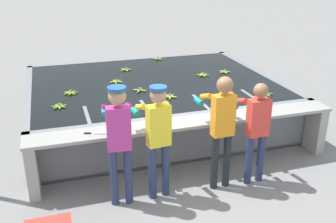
{
  "coord_description": "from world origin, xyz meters",
  "views": [
    {
      "loc": [
        -1.99,
        -5.05,
        3.29
      ],
      "look_at": [
        0.0,
        1.33,
        0.61
      ],
      "focal_mm": 42.0,
      "sensor_mm": 36.0,
      "label": 1
    }
  ],
  "objects_px": {
    "worker_0": "(119,134)",
    "banana_bunch_floating_5": "(158,59)",
    "banana_bunch_floating_0": "(203,75)",
    "banana_bunch_floating_9": "(170,97)",
    "banana_bunch_floating_1": "(140,90)",
    "banana_bunch_floating_2": "(71,93)",
    "banana_bunch_floating_4": "(116,82)",
    "worker_3": "(256,124)",
    "banana_bunch_floating_3": "(126,70)",
    "worker_1": "(158,131)",
    "banana_bunch_floating_6": "(225,72)",
    "knife_0": "(92,133)",
    "worker_2": "(222,122)",
    "banana_bunch_floating_8": "(59,106)",
    "banana_bunch_floating_7": "(266,94)"
  },
  "relations": [
    {
      "from": "worker_0",
      "to": "worker_3",
      "type": "distance_m",
      "value": 2.05
    },
    {
      "from": "banana_bunch_floating_0",
      "to": "banana_bunch_floating_3",
      "type": "bearing_deg",
      "value": 148.92
    },
    {
      "from": "banana_bunch_floating_5",
      "to": "banana_bunch_floating_4",
      "type": "bearing_deg",
      "value": -130.18
    },
    {
      "from": "banana_bunch_floating_3",
      "to": "worker_2",
      "type": "bearing_deg",
      "value": -80.1
    },
    {
      "from": "banana_bunch_floating_6",
      "to": "banana_bunch_floating_9",
      "type": "xyz_separation_m",
      "value": [
        -1.65,
        -1.19,
        0.0
      ]
    },
    {
      "from": "worker_0",
      "to": "banana_bunch_floating_4",
      "type": "bearing_deg",
      "value": 80.5
    },
    {
      "from": "banana_bunch_floating_0",
      "to": "banana_bunch_floating_1",
      "type": "relative_size",
      "value": 1.1
    },
    {
      "from": "worker_2",
      "to": "banana_bunch_floating_6",
      "type": "bearing_deg",
      "value": 64.15
    },
    {
      "from": "banana_bunch_floating_1",
      "to": "banana_bunch_floating_2",
      "type": "xyz_separation_m",
      "value": [
        -1.27,
        0.24,
        -0.0
      ]
    },
    {
      "from": "banana_bunch_floating_3",
      "to": "banana_bunch_floating_4",
      "type": "distance_m",
      "value": 0.9
    },
    {
      "from": "banana_bunch_floating_2",
      "to": "banana_bunch_floating_6",
      "type": "xyz_separation_m",
      "value": [
        3.35,
        0.44,
        0.0
      ]
    },
    {
      "from": "banana_bunch_floating_6",
      "to": "banana_bunch_floating_9",
      "type": "height_order",
      "value": "same"
    },
    {
      "from": "banana_bunch_floating_6",
      "to": "banana_bunch_floating_8",
      "type": "xyz_separation_m",
      "value": [
        -3.59,
        -1.11,
        -0.0
      ]
    },
    {
      "from": "worker_0",
      "to": "worker_1",
      "type": "xyz_separation_m",
      "value": [
        0.54,
        0.01,
        -0.04
      ]
    },
    {
      "from": "banana_bunch_floating_4",
      "to": "banana_bunch_floating_7",
      "type": "distance_m",
      "value": 2.96
    },
    {
      "from": "worker_0",
      "to": "banana_bunch_floating_5",
      "type": "relative_size",
      "value": 6.3
    },
    {
      "from": "banana_bunch_floating_5",
      "to": "banana_bunch_floating_9",
      "type": "bearing_deg",
      "value": -101.56
    },
    {
      "from": "worker_0",
      "to": "worker_3",
      "type": "height_order",
      "value": "worker_0"
    },
    {
      "from": "banana_bunch_floating_0",
      "to": "banana_bunch_floating_9",
      "type": "height_order",
      "value": "same"
    },
    {
      "from": "worker_0",
      "to": "banana_bunch_floating_1",
      "type": "distance_m",
      "value": 2.34
    },
    {
      "from": "banana_bunch_floating_2",
      "to": "banana_bunch_floating_6",
      "type": "relative_size",
      "value": 1.01
    },
    {
      "from": "banana_bunch_floating_0",
      "to": "banana_bunch_floating_4",
      "type": "height_order",
      "value": "same"
    },
    {
      "from": "banana_bunch_floating_1",
      "to": "banana_bunch_floating_0",
      "type": "bearing_deg",
      "value": 21.17
    },
    {
      "from": "banana_bunch_floating_2",
      "to": "banana_bunch_floating_0",
      "type": "bearing_deg",
      "value": 7.21
    },
    {
      "from": "worker_2",
      "to": "banana_bunch_floating_3",
      "type": "bearing_deg",
      "value": 99.9
    },
    {
      "from": "banana_bunch_floating_9",
      "to": "worker_1",
      "type": "bearing_deg",
      "value": -112.75
    },
    {
      "from": "banana_bunch_floating_5",
      "to": "banana_bunch_floating_8",
      "type": "height_order",
      "value": "same"
    },
    {
      "from": "banana_bunch_floating_8",
      "to": "worker_0",
      "type": "bearing_deg",
      "value": -68.28
    },
    {
      "from": "worker_1",
      "to": "banana_bunch_floating_2",
      "type": "distance_m",
      "value": 2.62
    },
    {
      "from": "worker_0",
      "to": "banana_bunch_floating_5",
      "type": "xyz_separation_m",
      "value": [
        1.81,
        4.44,
        -0.17
      ]
    },
    {
      "from": "knife_0",
      "to": "banana_bunch_floating_3",
      "type": "bearing_deg",
      "value": 70.18
    },
    {
      "from": "worker_1",
      "to": "banana_bunch_floating_0",
      "type": "bearing_deg",
      "value": 57.0
    },
    {
      "from": "worker_2",
      "to": "banana_bunch_floating_4",
      "type": "bearing_deg",
      "value": 109.34
    },
    {
      "from": "worker_3",
      "to": "knife_0",
      "type": "height_order",
      "value": "worker_3"
    },
    {
      "from": "banana_bunch_floating_2",
      "to": "worker_2",
      "type": "bearing_deg",
      "value": -51.43
    },
    {
      "from": "worker_0",
      "to": "knife_0",
      "type": "height_order",
      "value": "worker_0"
    },
    {
      "from": "worker_1",
      "to": "banana_bunch_floating_9",
      "type": "distance_m",
      "value": 1.81
    },
    {
      "from": "banana_bunch_floating_4",
      "to": "worker_1",
      "type": "bearing_deg",
      "value": -88.72
    },
    {
      "from": "worker_2",
      "to": "worker_1",
      "type": "bearing_deg",
      "value": 178.13
    },
    {
      "from": "banana_bunch_floating_5",
      "to": "knife_0",
      "type": "relative_size",
      "value": 0.8
    },
    {
      "from": "banana_bunch_floating_0",
      "to": "banana_bunch_floating_1",
      "type": "bearing_deg",
      "value": -158.83
    },
    {
      "from": "banana_bunch_floating_3",
      "to": "banana_bunch_floating_4",
      "type": "bearing_deg",
      "value": -113.92
    },
    {
      "from": "banana_bunch_floating_5",
      "to": "banana_bunch_floating_8",
      "type": "distance_m",
      "value": 3.66
    },
    {
      "from": "worker_3",
      "to": "banana_bunch_floating_4",
      "type": "relative_size",
      "value": 5.79
    },
    {
      "from": "worker_2",
      "to": "banana_bunch_floating_5",
      "type": "distance_m",
      "value": 4.47
    },
    {
      "from": "banana_bunch_floating_0",
      "to": "banana_bunch_floating_4",
      "type": "xyz_separation_m",
      "value": [
        -1.86,
        0.08,
        0.0
      ]
    },
    {
      "from": "worker_1",
      "to": "banana_bunch_floating_0",
      "type": "distance_m",
      "value": 3.31
    },
    {
      "from": "banana_bunch_floating_5",
      "to": "banana_bunch_floating_2",
      "type": "bearing_deg",
      "value": -138.5
    },
    {
      "from": "banana_bunch_floating_2",
      "to": "banana_bunch_floating_3",
      "type": "xyz_separation_m",
      "value": [
        1.31,
        1.26,
        0.0
      ]
    },
    {
      "from": "worker_3",
      "to": "knife_0",
      "type": "bearing_deg",
      "value": 166.72
    }
  ]
}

